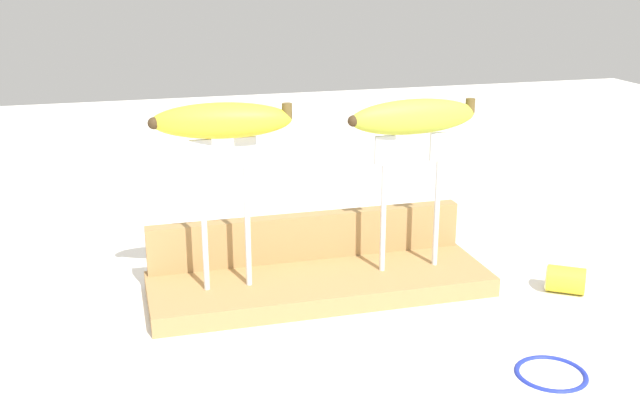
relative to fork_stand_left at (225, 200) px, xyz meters
The scene contains 10 objects.
ground_plane 0.18m from the fork_stand_left, ahead, with size 3.00×3.00×0.00m, color silver.
wooden_board 0.17m from the fork_stand_left, ahead, with size 0.43×0.14×0.02m, color #A87F4C.
board_backstop 0.16m from the fork_stand_left, 29.62° to the left, with size 0.42×0.02×0.06m, color #A87F4C.
fork_stand_left is the anchor object (origin of this frame).
fork_stand_right 0.24m from the fork_stand_left, ahead, with size 0.10×0.01×0.18m.
banana_raised_left 0.10m from the fork_stand_left, behind, with size 0.17×0.06×0.04m.
banana_raised_right 0.25m from the fork_stand_left, ahead, with size 0.17×0.05×0.04m.
fork_fallen_far 0.34m from the fork_stand_left, 48.50° to the left, with size 0.19×0.05×0.01m.
banana_chunk_near 0.44m from the fork_stand_left, 10.24° to the right, with size 0.06×0.06×0.03m.
wire_coil 0.41m from the fork_stand_left, 40.85° to the right, with size 0.07×0.07×0.01m, color #1E2DA5.
Camera 1 is at (-0.24, -0.87, 0.41)m, focal length 43.31 mm.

